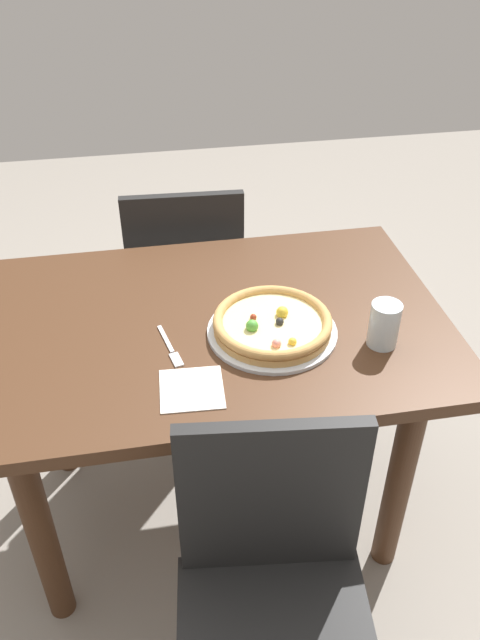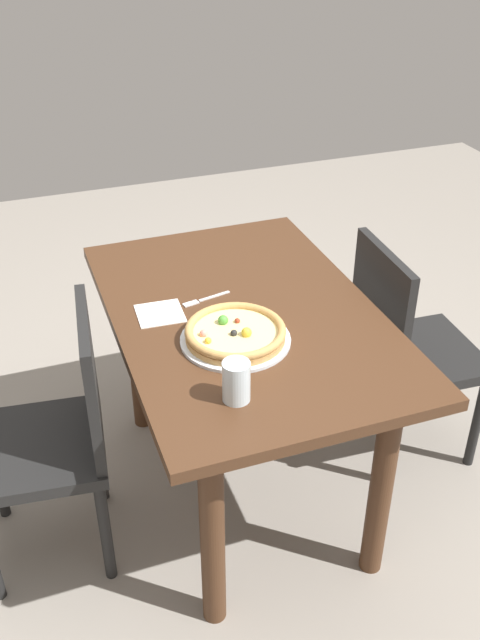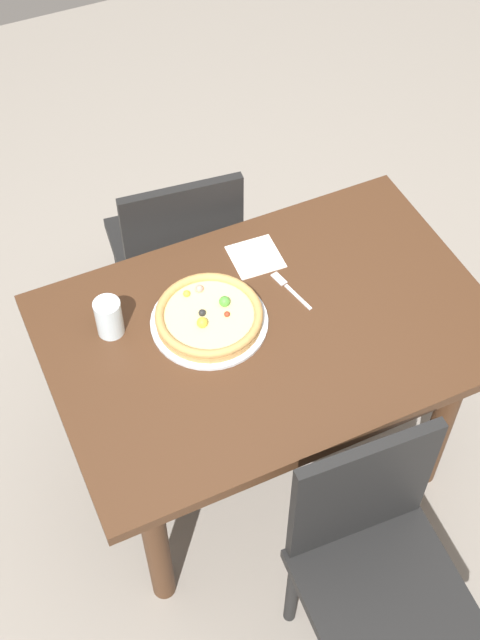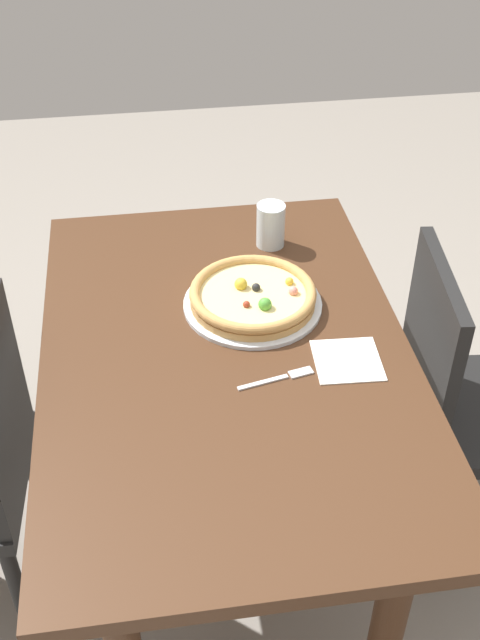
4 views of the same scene
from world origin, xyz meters
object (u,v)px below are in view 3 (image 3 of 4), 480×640
at_px(pizza, 209,316).
at_px(drinking_glass, 109,317).
at_px(dining_table, 269,354).
at_px(chair_near, 375,563).
at_px(plate, 209,322).
at_px(fork, 288,288).
at_px(chair_far, 177,253).
at_px(napkin, 256,257).

distance_m(pizza, drinking_glass, 0.27).
distance_m(dining_table, drinking_glass, 0.47).
bearing_deg(chair_near, pizza, -74.60).
bearing_deg(chair_near, plate, -74.57).
height_order(chair_near, fork, chair_near).
xyz_separation_m(dining_table, chair_far, (-0.04, 0.61, -0.15)).
relative_size(chair_far, fork, 5.23).
bearing_deg(chair_far, napkin, -65.77).
xyz_separation_m(chair_near, chair_far, (-0.05, 1.22, 0.00)).
height_order(plate, drinking_glass, drinking_glass).
bearing_deg(fork, napkin, 0.20).
xyz_separation_m(chair_far, fork, (0.15, -0.51, 0.28)).
bearing_deg(plate, fork, 4.83).
xyz_separation_m(dining_table, drinking_glass, (-0.40, 0.17, 0.18)).
relative_size(dining_table, drinking_glass, 10.60).
relative_size(chair_near, plate, 2.69).
xyz_separation_m(chair_near, drinking_glass, (-0.40, 0.78, 0.33)).
xyz_separation_m(chair_far, napkin, (0.11, -0.36, 0.28)).
bearing_deg(napkin, chair_far, 107.59).
bearing_deg(chair_near, napkin, -91.41).
distance_m(chair_near, pizza, 0.77).
distance_m(plate, drinking_glass, 0.27).
bearing_deg(plate, napkin, 37.56).
bearing_deg(dining_table, fork, 44.05).
bearing_deg(dining_table, chair_near, -89.44).
bearing_deg(drinking_glass, chair_near, -62.61).
height_order(chair_far, drinking_glass, same).
bearing_deg(chair_far, plate, -94.42).
height_order(plate, napkin, plate).
relative_size(dining_table, napkin, 8.60).
xyz_separation_m(dining_table, chair_near, (0.01, -0.61, -0.15)).
bearing_deg(napkin, chair_near, -94.43).
relative_size(chair_near, napkin, 6.14).
distance_m(fork, napkin, 0.15).
xyz_separation_m(dining_table, napkin, (0.07, 0.25, 0.13)).
bearing_deg(chair_near, drinking_glass, -59.59).
distance_m(chair_near, chair_far, 1.22).
xyz_separation_m(dining_table, plate, (-0.15, 0.08, 0.13)).
height_order(chair_far, pizza, chair_far).
distance_m(drinking_glass, napkin, 0.48).
bearing_deg(dining_table, pizza, 151.00).
xyz_separation_m(chair_far, pizza, (-0.10, -0.53, 0.31)).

